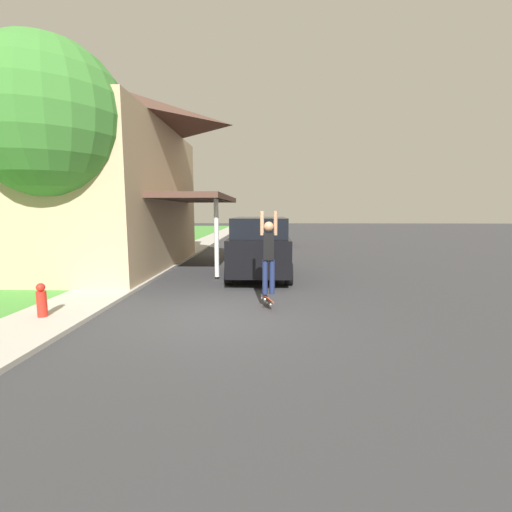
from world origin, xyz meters
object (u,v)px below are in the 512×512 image
(suv_parked, at_px, (260,245))
(skateboard, at_px, (268,299))
(skateboarder, at_px, (269,252))
(fire_hydrant, at_px, (42,301))
(lawn_tree_near, at_px, (49,120))
(car_down_street, at_px, (273,235))

(suv_parked, distance_m, skateboard, 4.25)
(skateboarder, xyz_separation_m, fire_hydrant, (-4.87, -1.15, -0.94))
(lawn_tree_near, bearing_deg, skateboard, -15.85)
(skateboard, bearing_deg, suv_parked, 93.88)
(suv_parked, relative_size, fire_hydrant, 6.22)
(car_down_street, bearing_deg, skateboarder, -91.29)
(suv_parked, bearing_deg, skateboarder, -85.80)
(skateboarder, relative_size, fire_hydrant, 2.72)
(suv_parked, height_order, skateboard, suv_parked)
(suv_parked, bearing_deg, car_down_street, 86.74)
(car_down_street, height_order, fire_hydrant, car_down_street)
(fire_hydrant, bearing_deg, skateboard, 13.10)
(lawn_tree_near, height_order, suv_parked, lawn_tree_near)
(skateboard, bearing_deg, skateboarder, 39.40)
(skateboarder, relative_size, skateboard, 2.51)
(skateboard, distance_m, fire_hydrant, 4.98)
(lawn_tree_near, bearing_deg, fire_hydrant, -64.75)
(skateboard, height_order, fire_hydrant, fire_hydrant)
(fire_hydrant, bearing_deg, skateboarder, 13.24)
(lawn_tree_near, distance_m, car_down_street, 15.92)
(lawn_tree_near, xyz_separation_m, fire_hydrant, (1.36, -2.89, -4.45))
(lawn_tree_near, distance_m, suv_parked, 7.42)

